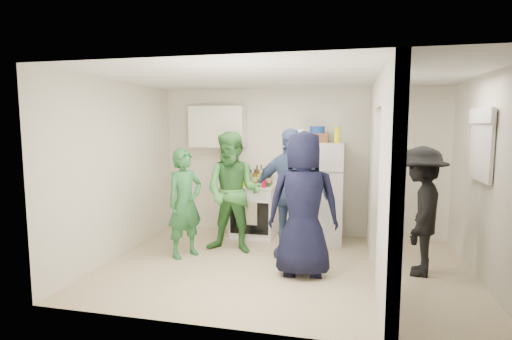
% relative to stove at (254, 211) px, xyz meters
% --- Properties ---
extents(floor, '(4.80, 4.80, 0.00)m').
position_rel_stove_xyz_m(floor, '(0.73, -1.37, -0.44)').
color(floor, '#C5B68B').
rests_on(floor, ground).
extents(wall_back, '(4.80, 0.00, 4.80)m').
position_rel_stove_xyz_m(wall_back, '(0.73, 0.33, 0.81)').
color(wall_back, silver).
rests_on(wall_back, floor).
extents(wall_front, '(4.80, 0.00, 4.80)m').
position_rel_stove_xyz_m(wall_front, '(0.73, -3.07, 0.81)').
color(wall_front, silver).
rests_on(wall_front, floor).
extents(wall_left, '(0.00, 3.40, 3.40)m').
position_rel_stove_xyz_m(wall_left, '(-1.67, -1.37, 0.81)').
color(wall_left, silver).
rests_on(wall_left, floor).
extents(wall_right, '(0.00, 3.40, 3.40)m').
position_rel_stove_xyz_m(wall_right, '(3.13, -1.37, 0.81)').
color(wall_right, silver).
rests_on(wall_right, floor).
extents(ceiling, '(4.80, 4.80, 0.00)m').
position_rel_stove_xyz_m(ceiling, '(0.73, -1.37, 2.06)').
color(ceiling, white).
rests_on(ceiling, wall_back).
extents(partition_pier_back, '(0.12, 1.20, 2.50)m').
position_rel_stove_xyz_m(partition_pier_back, '(1.93, -0.27, 0.81)').
color(partition_pier_back, silver).
rests_on(partition_pier_back, floor).
extents(partition_pier_front, '(0.12, 1.20, 2.50)m').
position_rel_stove_xyz_m(partition_pier_front, '(1.93, -2.47, 0.81)').
color(partition_pier_front, silver).
rests_on(partition_pier_front, floor).
extents(partition_header, '(0.12, 1.00, 0.40)m').
position_rel_stove_xyz_m(partition_header, '(1.93, -1.37, 1.86)').
color(partition_header, silver).
rests_on(partition_header, partition_pier_back).
extents(stove, '(0.74, 0.61, 0.88)m').
position_rel_stove_xyz_m(stove, '(0.00, 0.00, 0.00)').
color(stove, white).
rests_on(stove, floor).
extents(upper_cabinet, '(0.95, 0.34, 0.70)m').
position_rel_stove_xyz_m(upper_cabinet, '(-0.67, 0.15, 1.41)').
color(upper_cabinet, silver).
rests_on(upper_cabinet, wall_back).
extents(fridge, '(0.66, 0.64, 1.60)m').
position_rel_stove_xyz_m(fridge, '(1.15, -0.03, 0.36)').
color(fridge, white).
rests_on(fridge, floor).
extents(wicker_basket, '(0.35, 0.25, 0.15)m').
position_rel_stove_xyz_m(wicker_basket, '(1.05, 0.02, 1.24)').
color(wicker_basket, brown).
rests_on(wicker_basket, fridge).
extents(blue_bowl, '(0.24, 0.24, 0.11)m').
position_rel_stove_xyz_m(blue_bowl, '(1.05, 0.02, 1.37)').
color(blue_bowl, navy).
rests_on(blue_bowl, wicker_basket).
extents(yellow_cup_stack_top, '(0.09, 0.09, 0.25)m').
position_rel_stove_xyz_m(yellow_cup_stack_top, '(1.37, -0.13, 1.29)').
color(yellow_cup_stack_top, '#E0EB13').
rests_on(yellow_cup_stack_top, fridge).
extents(wall_clock, '(0.22, 0.02, 0.22)m').
position_rel_stove_xyz_m(wall_clock, '(0.78, 0.31, 1.26)').
color(wall_clock, white).
rests_on(wall_clock, wall_back).
extents(spice_shelf, '(0.35, 0.08, 0.03)m').
position_rel_stove_xyz_m(spice_shelf, '(0.73, 0.28, 0.91)').
color(spice_shelf, olive).
rests_on(spice_shelf, wall_back).
extents(nook_window, '(0.03, 0.70, 0.80)m').
position_rel_stove_xyz_m(nook_window, '(3.11, -1.17, 1.21)').
color(nook_window, black).
rests_on(nook_window, wall_right).
extents(nook_window_frame, '(0.04, 0.76, 0.86)m').
position_rel_stove_xyz_m(nook_window_frame, '(3.10, -1.17, 1.21)').
color(nook_window_frame, white).
rests_on(nook_window_frame, wall_right).
extents(nook_valance, '(0.04, 0.82, 0.18)m').
position_rel_stove_xyz_m(nook_valance, '(3.07, -1.17, 1.56)').
color(nook_valance, white).
rests_on(nook_valance, wall_right).
extents(yellow_cup_stack_stove, '(0.09, 0.09, 0.25)m').
position_rel_stove_xyz_m(yellow_cup_stack_stove, '(-0.12, -0.22, 0.56)').
color(yellow_cup_stack_stove, yellow).
rests_on(yellow_cup_stack_stove, stove).
extents(red_cup, '(0.09, 0.09, 0.12)m').
position_rel_stove_xyz_m(red_cup, '(0.22, -0.20, 0.50)').
color(red_cup, '#AE0B28').
rests_on(red_cup, stove).
extents(person_green_left, '(0.62, 0.68, 1.55)m').
position_rel_stove_xyz_m(person_green_left, '(-0.71, -1.23, 0.34)').
color(person_green_left, '#2C6F37').
rests_on(person_green_left, floor).
extents(person_green_center, '(0.90, 0.71, 1.79)m').
position_rel_stove_xyz_m(person_green_center, '(-0.10, -0.87, 0.46)').
color(person_green_center, '#41853A').
rests_on(person_green_center, floor).
extents(person_denim, '(1.12, 0.55, 1.84)m').
position_rel_stove_xyz_m(person_denim, '(0.73, -0.86, 0.48)').
color(person_denim, navy).
rests_on(person_denim, floor).
extents(person_navy, '(0.95, 0.67, 1.82)m').
position_rel_stove_xyz_m(person_navy, '(1.01, -1.57, 0.47)').
color(person_navy, black).
rests_on(person_navy, floor).
extents(person_nook, '(0.81, 1.16, 1.63)m').
position_rel_stove_xyz_m(person_nook, '(2.44, -1.20, 0.38)').
color(person_nook, black).
rests_on(person_nook, floor).
extents(bottle_a, '(0.06, 0.06, 0.25)m').
position_rel_stove_xyz_m(bottle_a, '(-0.26, 0.13, 0.56)').
color(bottle_a, brown).
rests_on(bottle_a, stove).
extents(bottle_b, '(0.07, 0.07, 0.29)m').
position_rel_stove_xyz_m(bottle_b, '(-0.19, -0.09, 0.58)').
color(bottle_b, '#16441E').
rests_on(bottle_b, stove).
extents(bottle_c, '(0.06, 0.06, 0.25)m').
position_rel_stove_xyz_m(bottle_c, '(-0.08, 0.13, 0.56)').
color(bottle_c, '#ABAFB9').
rests_on(bottle_c, stove).
extents(bottle_d, '(0.08, 0.08, 0.29)m').
position_rel_stove_xyz_m(bottle_d, '(0.04, -0.07, 0.58)').
color(bottle_d, '#5B4B10').
rests_on(bottle_d, stove).
extents(bottle_e, '(0.06, 0.06, 0.33)m').
position_rel_stove_xyz_m(bottle_e, '(0.09, 0.20, 0.60)').
color(bottle_e, silver).
rests_on(bottle_e, stove).
extents(bottle_f, '(0.07, 0.07, 0.28)m').
position_rel_stove_xyz_m(bottle_f, '(0.17, 0.01, 0.58)').
color(bottle_f, '#163C19').
rests_on(bottle_f, stove).
extents(bottle_g, '(0.07, 0.07, 0.28)m').
position_rel_stove_xyz_m(bottle_g, '(0.26, 0.13, 0.58)').
color(bottle_g, brown).
rests_on(bottle_g, stove).
extents(bottle_h, '(0.08, 0.08, 0.33)m').
position_rel_stove_xyz_m(bottle_h, '(-0.31, -0.11, 0.60)').
color(bottle_h, '#A6ADB2').
rests_on(bottle_h, stove).
extents(bottle_i, '(0.08, 0.08, 0.33)m').
position_rel_stove_xyz_m(bottle_i, '(0.04, 0.11, 0.60)').
color(bottle_i, '#59310F').
rests_on(bottle_i, stove).
extents(bottle_j, '(0.07, 0.07, 0.27)m').
position_rel_stove_xyz_m(bottle_j, '(0.28, -0.12, 0.57)').
color(bottle_j, '#1B501D').
rests_on(bottle_j, stove).
extents(bottle_k, '(0.07, 0.07, 0.26)m').
position_rel_stove_xyz_m(bottle_k, '(-0.21, 0.02, 0.57)').
color(bottle_k, '#986123').
rests_on(bottle_k, stove).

